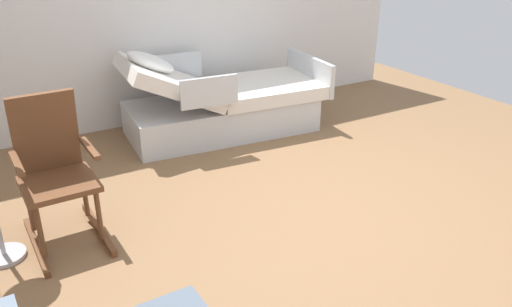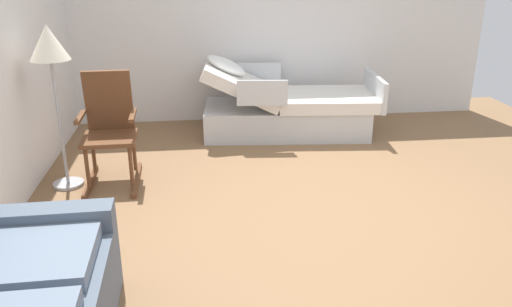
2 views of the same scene
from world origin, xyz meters
The scene contains 5 objects.
ground_plane centered at (0.00, 0.00, 0.00)m, with size 6.86×6.86×0.00m, color olive.
side_wall centered at (2.79, 0.00, 1.35)m, with size 0.10×5.44×2.70m, color white.
hospital_bed centered at (2.06, 0.03, 0.30)m, with size 1.14×2.16×1.00m.
rocking_chair centered at (0.84, 1.92, 0.50)m, with size 0.77×0.51×1.05m.
floor_lamp centered at (0.76, 2.33, 1.23)m, with size 0.34×0.34×1.48m.
Camera 2 is at (-3.80, 1.10, 1.98)m, focal length 35.75 mm.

